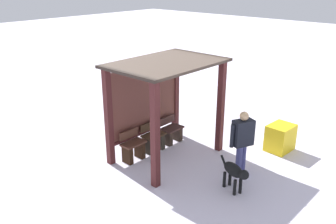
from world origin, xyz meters
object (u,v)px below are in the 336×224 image
(grit_bin, at_px, (280,138))
(bench_left_inside, at_px, (133,148))
(bus_shelter, at_px, (158,89))
(dog, at_px, (235,172))
(bench_center_inside, at_px, (153,140))
(person_walking, at_px, (242,138))
(bench_right_inside, at_px, (171,132))

(grit_bin, bearing_deg, bench_left_inside, 140.67)
(bus_shelter, distance_m, bench_left_inside, 1.59)
(dog, bearing_deg, bench_center_inside, 85.24)
(bench_left_inside, distance_m, bench_center_inside, 0.71)
(dog, bearing_deg, person_walking, 21.77)
(bus_shelter, height_order, bench_left_inside, bus_shelter)
(bus_shelter, distance_m, dog, 2.74)
(bench_left_inside, xyz_separation_m, dog, (0.49, -2.62, 0.14))
(bus_shelter, height_order, person_walking, bus_shelter)
(person_walking, bearing_deg, bus_shelter, 102.88)
(person_walking, distance_m, grit_bin, 1.86)
(bench_left_inside, relative_size, person_walking, 0.49)
(bench_right_inside, height_order, grit_bin, bench_right_inside)
(dog, xyz_separation_m, grit_bin, (2.48, 0.19, -0.11))
(bench_center_inside, xyz_separation_m, grit_bin, (2.26, -2.44, 0.05))
(dog, distance_m, grit_bin, 2.49)
(bench_center_inside, bearing_deg, dog, -94.76)
(bench_left_inside, relative_size, dog, 0.88)
(bench_left_inside, distance_m, bench_right_inside, 1.42)
(bench_left_inside, relative_size, bench_right_inside, 1.07)
(bus_shelter, relative_size, grit_bin, 3.85)
(bench_left_inside, distance_m, dog, 2.67)
(bench_right_inside, relative_size, dog, 0.83)
(bench_left_inside, bearing_deg, person_walking, -62.86)
(bench_left_inside, xyz_separation_m, bench_right_inside, (1.42, 0.00, -0.03))
(bus_shelter, bearing_deg, dog, -95.16)
(bus_shelter, height_order, bench_right_inside, bus_shelter)
(bench_center_inside, bearing_deg, grit_bin, -47.12)
(bench_right_inside, bearing_deg, bench_center_inside, -179.92)
(bus_shelter, bearing_deg, grit_bin, -44.64)
(bench_center_inside, distance_m, person_walking, 2.46)
(bench_right_inside, xyz_separation_m, person_walking, (-0.22, -2.34, 0.62))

